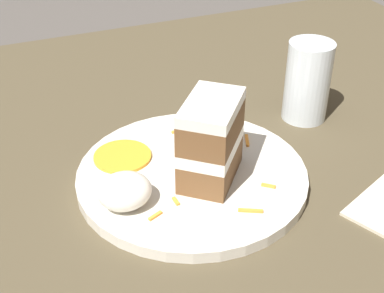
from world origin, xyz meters
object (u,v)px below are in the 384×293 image
(cake_slice, at_px, (211,140))
(drinking_glass, at_px, (307,86))
(plate, at_px, (192,176))
(orange_garnish, at_px, (123,156))
(cream_dollop, at_px, (124,191))

(cake_slice, xyz_separation_m, drinking_glass, (-0.20, -0.10, -0.02))
(plate, distance_m, cake_slice, 0.06)
(plate, relative_size, drinking_glass, 2.42)
(plate, bearing_deg, orange_garnish, -40.91)
(plate, relative_size, cake_slice, 2.64)
(cake_slice, bearing_deg, plate, -8.16)
(cake_slice, xyz_separation_m, cream_dollop, (0.11, 0.01, -0.03))
(cream_dollop, bearing_deg, drinking_glass, -160.30)
(plate, relative_size, cream_dollop, 4.61)
(orange_garnish, relative_size, drinking_glass, 0.63)
(plate, xyz_separation_m, drinking_glass, (-0.21, -0.08, 0.04))
(cake_slice, relative_size, orange_garnish, 1.46)
(plate, bearing_deg, drinking_glass, -159.42)
(plate, height_order, drinking_glass, drinking_glass)
(plate, height_order, cake_slice, cake_slice)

